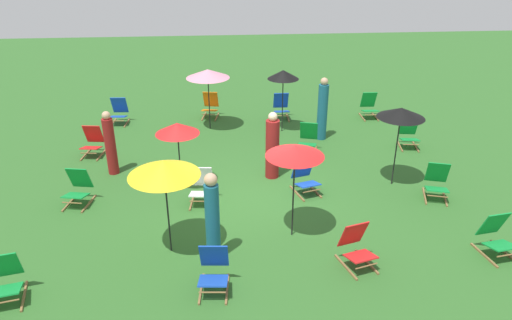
{
  "coord_description": "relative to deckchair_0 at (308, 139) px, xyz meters",
  "views": [
    {
      "loc": [
        -0.89,
        -9.15,
        5.43
      ],
      "look_at": [
        0.0,
        1.2,
        0.5
      ],
      "focal_mm": 33.23,
      "sensor_mm": 36.0,
      "label": 1
    }
  ],
  "objects": [
    {
      "name": "deckchair_11",
      "position": [
        2.63,
        -4.92,
        0.0
      ],
      "size": [
        0.59,
        0.82,
        0.83
      ],
      "rotation": [
        0.0,
        0.0,
        0.15
      ],
      "color": "olive",
      "rests_on": "ground"
    },
    {
      "name": "deckchair_2",
      "position": [
        2.45,
        -2.76,
        0.0
      ],
      "size": [
        0.68,
        0.87,
        0.83
      ],
      "rotation": [
        0.0,
        0.0,
        -0.3
      ],
      "color": "olive",
      "rests_on": "ground"
    },
    {
      "name": "deckchair_3",
      "position": [
        2.51,
        2.55,
        0.0
      ],
      "size": [
        0.49,
        0.77,
        0.83
      ],
      "rotation": [
        0.0,
        0.0,
        -0.02
      ],
      "color": "olive",
      "rests_on": "ground"
    },
    {
      "name": "umbrella_2",
      "position": [
        -3.43,
        -4.33,
        1.38
      ],
      "size": [
        1.29,
        1.29,
        1.9
      ],
      "color": "black",
      "rests_on": "ground"
    },
    {
      "name": "umbrella_0",
      "position": [
        -0.5,
        1.57,
        1.39
      ],
      "size": [
        0.93,
        0.93,
        1.9
      ],
      "color": "black",
      "rests_on": "ground"
    },
    {
      "name": "deckchair_10",
      "position": [
        -6.0,
        -5.41,
        0.0
      ],
      "size": [
        0.63,
        0.84,
        0.83
      ],
      "rotation": [
        0.0,
        0.0,
        0.22
      ],
      "color": "olive",
      "rests_on": "ground"
    },
    {
      "name": "deckchair_4",
      "position": [
        -5.87,
        0.28,
        0.0
      ],
      "size": [
        0.58,
        0.82,
        0.83
      ],
      "rotation": [
        0.0,
        0.0,
        -0.14
      ],
      "color": "olive",
      "rests_on": "ground"
    },
    {
      "name": "umbrella_3",
      "position": [
        -2.7,
        1.95,
        1.37
      ],
      "size": [
        1.3,
        1.3,
        1.87
      ],
      "color": "black",
      "rests_on": "ground"
    },
    {
      "name": "deckchair_5",
      "position": [
        2.9,
        0.09,
        0.0
      ],
      "size": [
        0.59,
        0.82,
        0.83
      ],
      "rotation": [
        0.0,
        0.0,
        -0.16
      ],
      "color": "olive",
      "rests_on": "ground"
    },
    {
      "name": "person_3",
      "position": [
        -1.16,
        -1.44,
        0.42
      ],
      "size": [
        0.44,
        0.44,
        1.69
      ],
      "rotation": [
        0.0,
        0.0,
        0.42
      ],
      "color": "maroon",
      "rests_on": "ground"
    },
    {
      "name": "deckchair_8",
      "position": [
        -2.69,
        3.04,
        0.0
      ],
      "size": [
        0.6,
        0.83,
        0.83
      ],
      "rotation": [
        0.0,
        0.0,
        -0.17
      ],
      "color": "olive",
      "rests_on": "ground"
    },
    {
      "name": "person_0",
      "position": [
        0.56,
        0.87,
        0.51
      ],
      "size": [
        0.4,
        0.4,
        1.84
      ],
      "rotation": [
        0.0,
        0.0,
        4.08
      ],
      "color": "#195972",
      "rests_on": "ground"
    },
    {
      "name": "deckchair_7",
      "position": [
        -0.37,
        2.73,
        0.0
      ],
      "size": [
        0.5,
        0.77,
        0.83
      ],
      "rotation": [
        0.0,
        0.0,
        -0.03
      ],
      "color": "olive",
      "rests_on": "ground"
    },
    {
      "name": "deckchair_0",
      "position": [
        0.0,
        0.0,
        0.0
      ],
      "size": [
        0.67,
        0.86,
        0.83
      ],
      "rotation": [
        0.0,
        0.0,
        -0.28
      ],
      "color": "olive",
      "rests_on": "ground"
    },
    {
      "name": "umbrella_1",
      "position": [
        1.68,
        -2.07,
        1.44
      ],
      "size": [
        1.08,
        1.08,
        1.93
      ],
      "color": "black",
      "rests_on": "ground"
    },
    {
      "name": "deckchair_1",
      "position": [
        -2.62,
        -5.46,
        0.0
      ],
      "size": [
        0.54,
        0.8,
        0.83
      ],
      "rotation": [
        0.0,
        0.0,
        -0.09
      ],
      "color": "olive",
      "rests_on": "ground"
    },
    {
      "name": "ground_plane",
      "position": [
        -1.57,
        -2.7,
        -0.37
      ],
      "size": [
        40.0,
        40.0,
        0.0
      ],
      "primitive_type": "plane",
      "color": "#2D6026"
    },
    {
      "name": "deckchair_13",
      "position": [
        -5.61,
        -2.34,
        0.0
      ],
      "size": [
        0.61,
        0.84,
        0.83
      ],
      "rotation": [
        0.0,
        0.0,
        -0.19
      ],
      "color": "olive",
      "rests_on": "ground"
    },
    {
      "name": "person_1",
      "position": [
        -2.62,
        -4.62,
        0.49
      ],
      "size": [
        0.28,
        0.28,
        1.76
      ],
      "rotation": [
        0.0,
        0.0,
        4.77
      ],
      "color": "#195972",
      "rests_on": "ground"
    },
    {
      "name": "deckchair_14",
      "position": [
        -0.49,
        -2.27,
        0.0
      ],
      "size": [
        0.67,
        0.86,
        0.83
      ],
      "rotation": [
        0.0,
        0.0,
        0.28
      ],
      "color": "olive",
      "rests_on": "ground"
    },
    {
      "name": "umbrella_5",
      "position": [
        -3.38,
        -1.8,
        1.13
      ],
      "size": [
        1.01,
        1.01,
        1.64
      ],
      "color": "black",
      "rests_on": "ground"
    },
    {
      "name": "deckchair_12",
      "position": [
        -0.06,
        -5.02,
        0.0
      ],
      "size": [
        0.67,
        0.86,
        0.83
      ],
      "rotation": [
        0.0,
        0.0,
        0.28
      ],
      "color": "olive",
      "rests_on": "ground"
    },
    {
      "name": "person_2",
      "position": [
        -5.12,
        -0.9,
        0.42
      ],
      "size": [
        0.36,
        0.36,
        1.64
      ],
      "rotation": [
        0.0,
        0.0,
        3.6
      ],
      "color": "maroon",
      "rests_on": "ground"
    },
    {
      "name": "deckchair_6",
      "position": [
        -5.58,
        2.7,
        0.0
      ],
      "size": [
        0.52,
        0.79,
        0.83
      ],
      "rotation": [
        0.0,
        0.0,
        -0.06
      ],
      "color": "olive",
      "rests_on": "ground"
    },
    {
      "name": "umbrella_4",
      "position": [
        -1.06,
        -4.0,
        1.47
      ],
      "size": [
        1.11,
        1.11,
        1.94
      ],
      "color": "black",
      "rests_on": "ground"
    },
    {
      "name": "deckchair_9",
      "position": [
        -2.88,
        -2.51,
        0.0
      ],
      "size": [
        0.56,
        0.81,
        0.83
      ],
      "rotation": [
        0.0,
        0.0,
        -0.11
      ],
      "color": "olive",
      "rests_on": "ground"
    }
  ]
}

